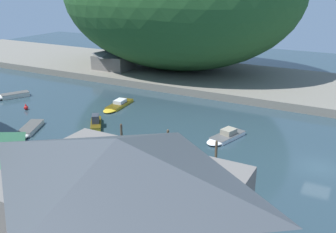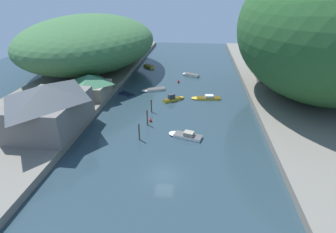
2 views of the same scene
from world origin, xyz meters
name	(u,v)px [view 2 (image 2 of 2)]	position (x,y,z in m)	size (l,w,h in m)	color
water_surface	(181,94)	(0.00, 30.00, 0.00)	(130.00, 130.00, 0.00)	#283D47
left_bank	(73,87)	(-26.29, 30.00, 0.58)	(22.00, 120.00, 1.16)	slate
right_bank	(299,96)	(26.29, 30.00, 0.58)	(22.00, 120.00, 1.16)	slate
hillside_left	(90,42)	(-27.39, 46.46, 8.50)	(35.80, 50.12, 14.67)	#3D6B3D
hillside_right	(322,29)	(27.39, 29.37, 14.97)	(32.15, 45.01, 27.63)	#285628
waterfront_building	(49,106)	(-19.77, 8.84, 5.06)	(10.47, 14.06, 7.55)	slate
boathouse_shed	(90,85)	(-18.99, 23.66, 3.60)	(7.86, 8.33, 4.70)	gray
right_bank_cottage	(268,72)	(21.18, 39.44, 3.09)	(5.26, 7.16, 3.73)	slate
boat_moored_right	(148,66)	(-11.89, 52.24, 0.35)	(4.30, 4.11, 0.71)	gold
boat_far_right_bank	(126,94)	(-12.60, 28.07, 0.22)	(4.45, 3.35, 0.45)	navy
boat_cabin_cruiser	(185,135)	(2.13, 10.27, 0.33)	(5.88, 3.27, 1.07)	white
boat_navy_launch	(153,90)	(-6.81, 31.28, 0.26)	(5.91, 3.98, 0.53)	silver
boat_red_skiff	(174,99)	(-1.20, 25.76, 0.46)	(4.81, 4.01, 1.56)	gold
boat_mid_channel	(206,98)	(5.76, 27.53, 0.27)	(6.58, 2.43, 0.88)	gold
boat_yellow_tender	(190,75)	(1.63, 44.27, 0.35)	(5.11, 3.59, 0.71)	silver
mooring_post_nearest	(139,131)	(-5.11, 8.55, 1.51)	(0.24, 0.24, 3.00)	brown
mooring_post_second	(147,117)	(-4.78, 13.79, 1.50)	(0.26, 0.26, 2.98)	brown
mooring_post_middle	(151,106)	(-5.00, 19.24, 1.34)	(0.25, 0.25, 2.66)	#4C3D2D
channel_buoy_near	(178,82)	(-1.15, 37.94, 0.34)	(0.58, 0.58, 0.88)	red
channel_buoy_far	(151,120)	(-4.47, 15.13, 0.31)	(0.52, 0.52, 0.79)	red
person_on_quay	(60,128)	(-17.40, 7.02, 2.14)	(0.35, 0.43, 1.69)	#282D3D
person_by_boathouse	(86,110)	(-16.20, 14.25, 2.14)	(0.25, 0.40, 1.69)	#282D3D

